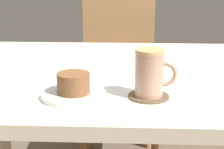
# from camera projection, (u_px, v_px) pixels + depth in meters

# --- Properties ---
(dining_table) EXTENTS (1.23, 0.83, 0.73)m
(dining_table) POSITION_uv_depth(u_px,v_px,m) (134.00, 94.00, 1.18)
(dining_table) COLOR beige
(dining_table) RESTS_ON ground_plane
(wooden_chair) EXTENTS (0.43, 0.43, 0.91)m
(wooden_chair) POSITION_uv_depth(u_px,v_px,m) (119.00, 71.00, 1.98)
(wooden_chair) COLOR #997047
(wooden_chair) RESTS_ON ground_plane
(placemat) EXTENTS (0.43, 0.29, 0.00)m
(placemat) POSITION_uv_depth(u_px,v_px,m) (111.00, 98.00, 0.93)
(placemat) COLOR white
(placemat) RESTS_ON dining_table
(pastry_plate) EXTENTS (0.16, 0.16, 0.01)m
(pastry_plate) POSITION_uv_depth(u_px,v_px,m) (74.00, 95.00, 0.92)
(pastry_plate) COLOR silver
(pastry_plate) RESTS_ON placemat
(pastry) EXTENTS (0.08, 0.08, 0.05)m
(pastry) POSITION_uv_depth(u_px,v_px,m) (73.00, 83.00, 0.91)
(pastry) COLOR brown
(pastry) RESTS_ON pastry_plate
(coffee_coaster) EXTENTS (0.10, 0.10, 0.00)m
(coffee_coaster) POSITION_uv_depth(u_px,v_px,m) (149.00, 96.00, 0.92)
(coffee_coaster) COLOR brown
(coffee_coaster) RESTS_ON placemat
(coffee_mug) EXTENTS (0.10, 0.07, 0.12)m
(coffee_mug) POSITION_uv_depth(u_px,v_px,m) (150.00, 73.00, 0.91)
(coffee_mug) COLOR tan
(coffee_mug) RESTS_ON coffee_coaster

